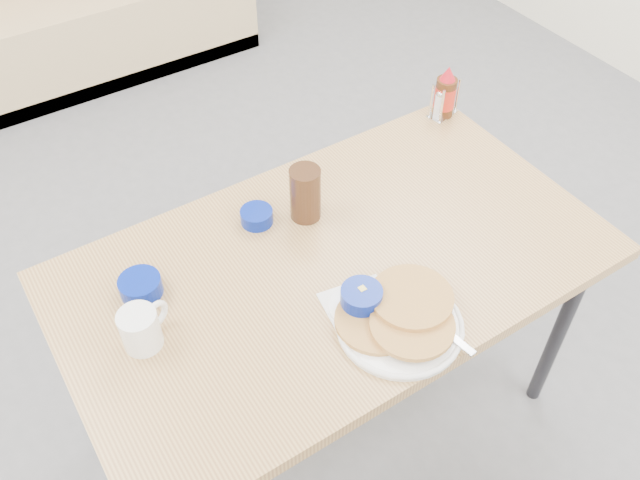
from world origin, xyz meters
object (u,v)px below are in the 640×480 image
booth_bench (63,9)px  syrup_bottle (445,94)px  dining_table (335,276)px  butter_bowl (257,216)px  creamer_bowl (141,286)px  pancake_plate (400,319)px  amber_tumbler (305,194)px  grits_setting (361,301)px  coffee_mug (141,328)px  condiment_caddy (444,103)px

booth_bench → syrup_bottle: bearing=-73.7°
dining_table → butter_bowl: bearing=113.2°
syrup_bottle → creamer_bowl: bearing=-171.1°
dining_table → syrup_bottle: syrup_bottle is taller
pancake_plate → amber_tumbler: amber_tumbler is taller
grits_setting → syrup_bottle: 0.84m
coffee_mug → condiment_caddy: bearing=15.3°
coffee_mug → syrup_bottle: 1.19m
pancake_plate → coffee_mug: size_ratio=2.43×
dining_table → grits_setting: size_ratio=7.02×
pancake_plate → butter_bowl: pancake_plate is taller
coffee_mug → syrup_bottle: syrup_bottle is taller
grits_setting → syrup_bottle: bearing=36.8°
grits_setting → condiment_caddy: (0.68, 0.50, 0.01)m
dining_table → coffee_mug: 0.52m
coffee_mug → condiment_caddy: 1.19m
butter_bowl → booth_bench: bearing=87.5°
butter_bowl → syrup_bottle: (0.74, 0.11, 0.06)m
grits_setting → amber_tumbler: size_ratio=1.27×
creamer_bowl → condiment_caddy: size_ratio=0.87×
booth_bench → coffee_mug: 2.60m
grits_setting → coffee_mug: bearing=157.9°
dining_table → pancake_plate: 0.27m
booth_bench → condiment_caddy: bearing=-73.7°
booth_bench → amber_tumbler: (0.02, -2.35, 0.49)m
amber_tumbler → syrup_bottle: bearing=14.4°
coffee_mug → pancake_plate: bearing=-28.2°
pancake_plate → grits_setting: (-0.05, 0.09, 0.01)m
dining_table → creamer_bowl: creamer_bowl is taller
condiment_caddy → creamer_bowl: bearing=175.4°
condiment_caddy → butter_bowl: bearing=174.8°
dining_table → pancake_plate: bearing=-87.0°
dining_table → amber_tumbler: (0.02, 0.18, 0.14)m
pancake_plate → grits_setting: 0.10m
syrup_bottle → dining_table: bearing=-152.0°
booth_bench → condiment_caddy: size_ratio=15.85×
amber_tumbler → condiment_caddy: 0.64m
condiment_caddy → syrup_bottle: size_ratio=0.69×
pancake_plate → butter_bowl: bearing=103.1°
booth_bench → creamer_bowl: (-0.46, -2.37, 0.43)m
condiment_caddy → dining_table: bearing=-165.5°
creamer_bowl → amber_tumbler: 0.49m
pancake_plate → butter_bowl: size_ratio=3.53×
butter_bowl → condiment_caddy: condiment_caddy is taller
coffee_mug → amber_tumbler: size_ratio=0.81×
pancake_plate → creamer_bowl: 0.63m
booth_bench → amber_tumbler: 2.40m
booth_bench → condiment_caddy: 2.33m
dining_table → grits_setting: 0.19m
dining_table → amber_tumbler: 0.23m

